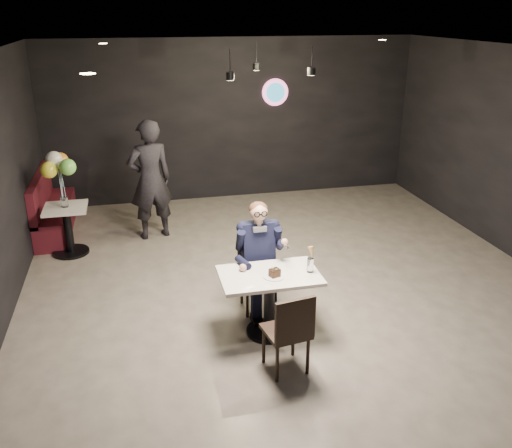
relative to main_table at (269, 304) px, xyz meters
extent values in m
plane|color=gray|center=(0.55, 0.41, -0.38)|extent=(9.00, 9.00, 0.00)
cube|color=black|center=(0.55, 2.41, 2.51)|extent=(1.40, 1.20, 0.36)
cube|color=silver|center=(0.00, 0.00, 0.00)|extent=(1.10, 0.70, 0.75)
cube|color=black|center=(0.00, 0.55, 0.09)|extent=(0.42, 0.46, 0.92)
cube|color=black|center=(0.00, -0.68, 0.09)|extent=(0.49, 0.52, 0.92)
cube|color=black|center=(0.00, 0.55, 0.34)|extent=(0.60, 0.80, 1.44)
cylinder|color=white|center=(0.03, -0.08, 0.38)|extent=(0.24, 0.24, 0.01)
cube|color=black|center=(0.04, -0.09, 0.43)|extent=(0.13, 0.12, 0.08)
ellipsoid|color=#2D8A34|center=(0.05, -0.09, 0.47)|extent=(0.07, 0.04, 0.01)
cylinder|color=silver|center=(0.45, -0.05, 0.46)|extent=(0.07, 0.07, 0.16)
cone|color=tan|center=(0.45, -0.07, 0.62)|extent=(0.08, 0.08, 0.13)
cube|color=#4F101E|center=(-2.70, 3.79, 0.11)|extent=(0.49, 1.94, 0.97)
cube|color=silver|center=(-2.40, 2.79, 0.01)|extent=(0.62, 0.62, 0.77)
cylinder|color=silver|center=(-2.40, 2.79, 0.45)|extent=(0.10, 0.10, 0.16)
cube|color=#FFF635|center=(-2.40, 2.79, 0.88)|extent=(0.44, 0.44, 0.72)
imported|color=black|center=(-1.13, 3.17, 0.58)|extent=(0.79, 0.62, 1.92)
camera|label=1|loc=(-1.35, -5.16, 3.10)|focal=38.00mm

